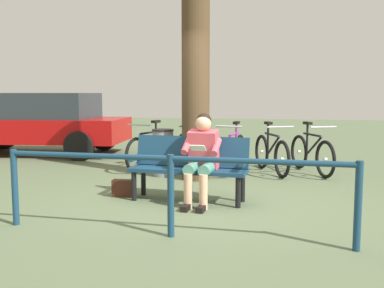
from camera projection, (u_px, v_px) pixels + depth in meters
The scene contains 13 objects.
ground_plane at pixel (198, 202), 6.00m from camera, with size 40.00×40.00×0.00m, color #566647.
bench at pixel (190, 163), 6.10m from camera, with size 1.64×0.63×0.87m.
person_reading at pixel (202, 154), 5.87m from camera, with size 0.52×0.79×1.20m.
handbag at pixel (123, 188), 6.33m from camera, with size 0.30×0.14×0.24m, color #3F1E14.
tree_trunk at pixel (196, 69), 7.44m from camera, with size 0.47×0.47×3.72m, color #4C3823.
litter_bin at pixel (163, 153), 7.90m from camera, with size 0.38×0.38×0.83m.
bicycle_green at pixel (311, 154), 8.18m from camera, with size 0.74×1.57×0.94m.
bicycle_black at pixel (271, 154), 8.20m from camera, with size 0.72×1.58×0.94m.
bicycle_silver at pixel (234, 153), 8.30m from camera, with size 0.48×1.67×0.94m.
bicycle_blue at pixel (188, 152), 8.43m from camera, with size 0.75×1.56×0.94m.
bicycle_red at pixel (151, 150), 8.67m from camera, with size 0.63×1.62×0.94m.
railing_fence at pixel (171, 178), 4.51m from camera, with size 3.66×0.24×0.85m.
parked_car at pixel (40, 122), 10.70m from camera, with size 4.32×2.26×1.47m.
Camera 1 is at (-1.00, 5.79, 1.46)m, focal length 41.74 mm.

